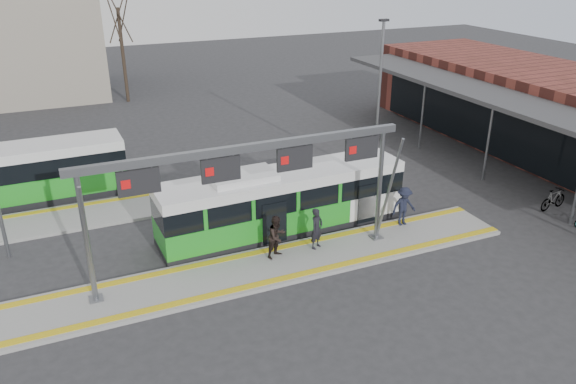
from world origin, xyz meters
The scene contains 15 objects.
ground centered at (0.00, 0.00, 0.00)m, with size 120.00×120.00×0.00m, color #2D2D30.
platform_main centered at (0.00, 0.00, 0.07)m, with size 22.00×3.00×0.15m, color gray.
platform_second centered at (-4.00, 8.00, 0.07)m, with size 20.00×3.00×0.15m, color gray.
tactile_main centered at (0.00, 0.00, 0.16)m, with size 22.00×2.65×0.02m.
tactile_second centered at (-4.00, 9.15, 0.16)m, with size 20.00×0.35×0.02m.
gantry centered at (-0.35, 0.25, 4.30)m, with size 13.00×1.68×5.20m.
hero_bus centered at (2.06, 2.91, 1.44)m, with size 11.50×2.77×3.14m.
bg_bus_green centered at (-9.62, 11.14, 1.45)m, with size 11.80×2.76×2.94m.
passenger_a centered at (2.66, 0.56, 1.06)m, with size 0.67×0.44×1.83m, color black.
passenger_b centered at (0.82, 0.56, 1.07)m, with size 0.90×0.70×1.84m, color black.
passenger_c centered at (7.32, 0.93, 1.08)m, with size 1.21×0.69×1.87m, color black.
bicycle_d centered at (15.32, -0.40, 0.54)m, with size 0.51×1.79×1.08m, color gray.
tree_left centered at (-4.02, 32.72, 6.07)m, with size 1.40×1.40×8.00m.
tree_mid centered at (-0.71, 29.88, 6.56)m, with size 1.40×1.40×8.65m.
lamp_east centered at (9.38, 6.80, 4.59)m, with size 0.50×0.25×8.69m.
Camera 1 is at (-6.94, -18.41, 12.05)m, focal length 35.00 mm.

